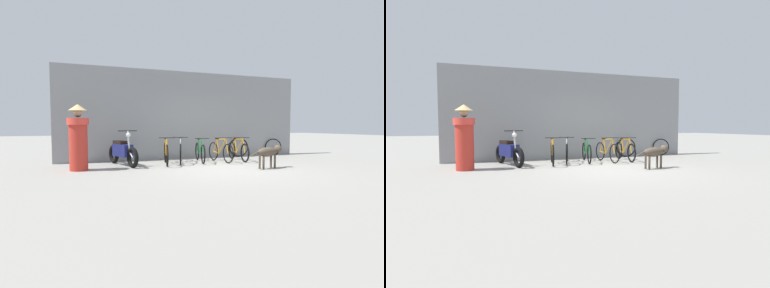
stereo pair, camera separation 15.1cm
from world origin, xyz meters
TOP-DOWN VIEW (x-y plane):
  - ground_plane at (0.00, 0.00)m, footprint 60.00×60.00m
  - shop_wall_back at (0.00, 2.93)m, footprint 8.99×0.20m
  - bicycle_0 at (-1.24, 1.55)m, footprint 0.53×1.66m
  - bicycle_1 at (-0.70, 1.77)m, footprint 0.64×1.59m
  - bicycle_2 at (-0.03, 1.74)m, footprint 0.52×1.65m
  - bicycle_3 at (0.62, 1.55)m, footprint 0.46×1.58m
  - bicycle_4 at (1.33, 1.65)m, footprint 0.46×1.67m
  - motorcycle at (-2.52, 1.78)m, footprint 0.70×1.84m
  - stray_dog at (1.19, -0.30)m, footprint 1.22×0.43m
  - person_in_robes at (-3.75, 1.21)m, footprint 0.77×0.77m
  - spare_tire_left at (3.55, 2.68)m, footprint 0.64×0.26m
  - spare_tire_right at (1.96, 2.67)m, footprint 0.68×0.32m

SIDE VIEW (x-z plane):
  - ground_plane at x=0.00m, z-range 0.00..0.00m
  - bicycle_4 at x=1.33m, z-range -0.07..0.73m
  - bicycle_2 at x=-0.03m, z-range -0.07..0.73m
  - spare_tire_left at x=3.55m, z-range 0.00..0.66m
  - bicycle_3 at x=0.62m, z-range -0.07..0.75m
  - bicycle_1 at x=-0.70m, z-range -0.07..0.77m
  - bicycle_0 at x=-1.24m, z-range -0.07..0.77m
  - spare_tire_right at x=1.96m, z-range 0.00..0.72m
  - motorcycle at x=-2.52m, z-range -0.11..0.94m
  - stray_dog at x=1.19m, z-range 0.13..0.77m
  - person_in_robes at x=-3.75m, z-range 0.01..1.76m
  - shop_wall_back at x=0.00m, z-range 0.00..3.09m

